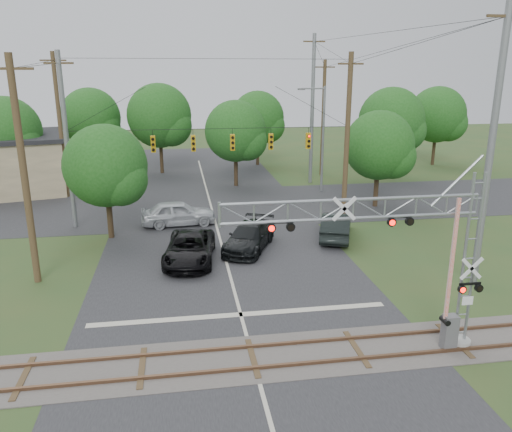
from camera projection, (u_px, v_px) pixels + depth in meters
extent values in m
plane|color=#2C4922|center=(262.00, 392.00, 16.47)|extent=(160.00, 160.00, 0.00)
cube|color=#252628|center=(230.00, 275.00, 25.95)|extent=(14.00, 90.00, 0.02)
cube|color=#252628|center=(211.00, 206.00, 39.23)|extent=(90.00, 12.00, 0.02)
cube|color=#48423F|center=(253.00, 359.00, 18.36)|extent=(90.00, 3.20, 0.05)
cube|color=brown|center=(256.00, 368.00, 17.66)|extent=(90.00, 0.12, 0.14)
cube|color=brown|center=(250.00, 347.00, 19.02)|extent=(90.00, 0.12, 0.14)
cylinder|color=#969690|center=(459.00, 342.00, 19.24)|extent=(0.85, 0.85, 0.28)
cube|color=silver|center=(468.00, 301.00, 18.44)|extent=(0.43, 0.03, 0.33)
cube|color=#5F5E61|center=(449.00, 333.00, 18.82)|extent=(0.52, 0.43, 1.42)
cube|color=red|center=(452.00, 262.00, 17.98)|extent=(0.13, 0.09, 4.73)
cylinder|color=gray|center=(67.00, 143.00, 32.42)|extent=(0.32, 0.32, 11.50)
cylinder|color=#4A3822|center=(347.00, 137.00, 35.27)|extent=(0.36, 0.36, 11.50)
cylinder|color=black|center=(213.00, 129.00, 33.64)|extent=(19.00, 0.03, 0.03)
cube|color=#C6900D|center=(112.00, 145.00, 32.90)|extent=(0.30, 0.30, 1.10)
cube|color=#C6900D|center=(153.00, 144.00, 33.30)|extent=(0.30, 0.30, 1.10)
cube|color=#C6900D|center=(193.00, 143.00, 33.70)|extent=(0.30, 0.30, 1.10)
cube|color=#C6900D|center=(232.00, 142.00, 34.10)|extent=(0.30, 0.30, 1.10)
cube|color=#C6900D|center=(271.00, 142.00, 34.50)|extent=(0.30, 0.30, 1.10)
cube|color=#C6900D|center=(308.00, 141.00, 34.90)|extent=(0.30, 0.30, 1.10)
imported|color=black|center=(190.00, 248.00, 27.62)|extent=(3.27, 5.87, 1.55)
imported|color=black|center=(249.00, 237.00, 29.55)|extent=(4.13, 5.68, 1.53)
imported|color=#B5B9BD|center=(179.00, 213.00, 34.19)|extent=(5.20, 2.47, 1.72)
imported|color=black|center=(336.00, 225.00, 31.55)|extent=(3.42, 5.33, 1.66)
cylinder|color=gray|center=(323.00, 140.00, 42.88)|extent=(0.20, 0.20, 9.04)
cylinder|color=gray|center=(313.00, 88.00, 41.52)|extent=(2.01, 0.12, 0.12)
cube|color=#5F5E61|center=(301.00, 89.00, 41.39)|extent=(0.60, 0.25, 0.15)
cylinder|color=#4A3822|center=(60.00, 127.00, 40.62)|extent=(0.34, 0.34, 11.74)
cube|color=#4A3822|center=(53.00, 60.00, 39.18)|extent=(2.00, 0.12, 0.12)
cylinder|color=gray|center=(312.00, 111.00, 45.78)|extent=(0.34, 0.34, 13.46)
cube|color=#4A3822|center=(314.00, 41.00, 44.10)|extent=(2.00, 0.12, 0.12)
cylinder|color=#4A3822|center=(24.00, 174.00, 23.65)|extent=(0.34, 0.34, 11.02)
cube|color=#4A3822|center=(10.00, 69.00, 22.31)|extent=(2.00, 0.12, 0.12)
cylinder|color=gray|center=(490.00, 152.00, 23.05)|extent=(0.34, 0.34, 13.18)
cube|color=#4A3822|center=(508.00, 16.00, 21.41)|extent=(2.00, 0.12, 0.12)
cylinder|color=#4A3822|center=(323.00, 119.00, 49.60)|extent=(0.34, 0.34, 11.31)
cube|color=#4A3822|center=(325.00, 67.00, 48.22)|extent=(2.00, 0.12, 0.12)
cylinder|color=#332517|center=(11.00, 171.00, 43.05)|extent=(0.36, 0.36, 3.80)
sphere|color=#1B4F16|center=(6.00, 131.00, 42.09)|extent=(5.87, 5.87, 5.87)
cylinder|color=#332517|center=(94.00, 152.00, 52.82)|extent=(0.36, 0.36, 3.97)
sphere|color=#1B4F16|center=(91.00, 118.00, 51.81)|extent=(6.13, 6.13, 6.13)
cylinder|color=#332517|center=(109.00, 213.00, 31.37)|extent=(0.36, 0.36, 3.30)
sphere|color=#1B4F16|center=(105.00, 166.00, 30.54)|extent=(5.09, 5.09, 5.09)
cylinder|color=#332517|center=(161.00, 153.00, 51.57)|extent=(0.36, 0.36, 4.19)
sphere|color=#1B4F16|center=(159.00, 116.00, 50.51)|extent=(6.47, 6.47, 6.47)
cylinder|color=#332517|center=(236.00, 167.00, 45.79)|extent=(0.36, 0.36, 3.58)
sphere|color=#1B4F16|center=(235.00, 131.00, 44.88)|extent=(5.53, 5.53, 5.53)
cylinder|color=#332517|center=(258.00, 148.00, 56.14)|extent=(0.36, 0.36, 3.76)
sphere|color=#1B4F16|center=(258.00, 118.00, 55.19)|extent=(5.82, 5.82, 5.82)
cylinder|color=#332517|center=(376.00, 185.00, 38.75)|extent=(0.36, 0.36, 3.41)
sphere|color=#1B4F16|center=(379.00, 145.00, 37.88)|extent=(5.27, 5.27, 5.27)
cylinder|color=#332517|center=(388.00, 158.00, 48.88)|extent=(0.36, 0.36, 4.05)
sphere|color=#1B4F16|center=(391.00, 120.00, 47.85)|extent=(6.26, 6.26, 6.26)
cylinder|color=#332517|center=(434.00, 147.00, 56.23)|extent=(0.36, 0.36, 3.99)
sphere|color=#1B4F16|center=(437.00, 115.00, 55.22)|extent=(6.16, 6.16, 6.16)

